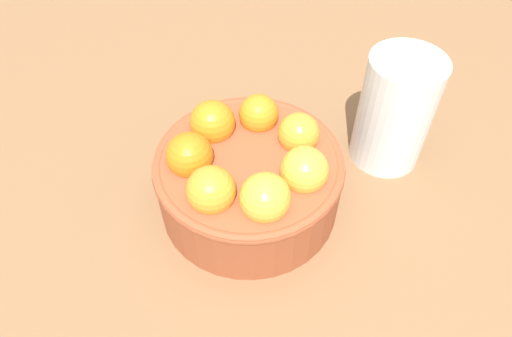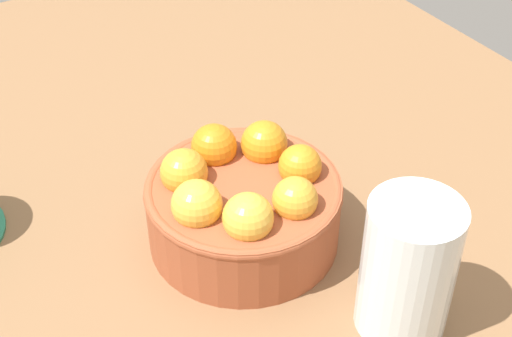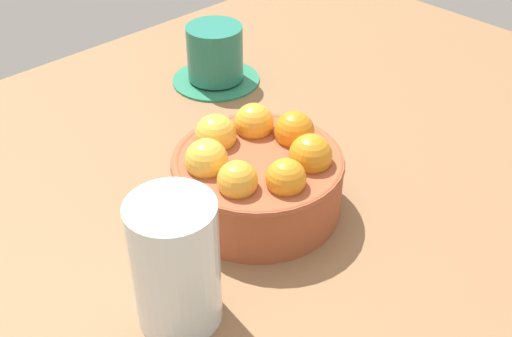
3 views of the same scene
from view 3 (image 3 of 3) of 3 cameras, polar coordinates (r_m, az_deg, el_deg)
ground_plane at (r=67.06cm, az=0.15°, el=-4.70°), size 115.55×86.79×3.92cm
terracotta_bowl at (r=63.32cm, az=0.15°, el=-0.52°), size 16.81×16.81×9.00cm
coffee_cup at (r=86.52cm, az=-3.62°, el=9.75°), size 11.67×11.67×7.78cm
water_glass at (r=51.86cm, az=-7.10°, el=-8.27°), size 7.11×7.11×11.69cm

